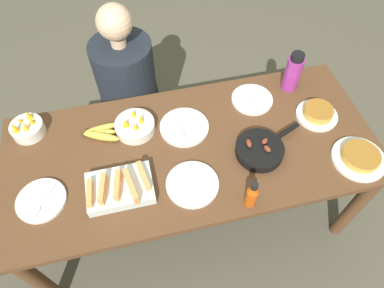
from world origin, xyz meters
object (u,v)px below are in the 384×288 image
object	(u,v)px
fruit_bowl_mango	(27,128)
person_figure	(130,98)
frittata_plate_center	(360,157)
hot_sauce_bottle	(252,195)
empty_plate_far_right	(184,127)
water_bottle	(293,72)
banana_bunch	(100,133)
frittata_plate_side	(318,113)
fruit_bowl_citrus	(135,126)
melon_tray	(120,188)
empty_plate_mid_edge	(192,184)
empty_plate_far_left	(252,99)
skillet	(260,150)
empty_plate_near_front	(41,200)

from	to	relation	value
fruit_bowl_mango	person_figure	size ratio (longest dim) A/B	0.14
frittata_plate_center	hot_sauce_bottle	world-z (taller)	hot_sauce_bottle
empty_plate_far_right	water_bottle	distance (m)	0.66
banana_bunch	hot_sauce_bottle	world-z (taller)	hot_sauce_bottle
frittata_plate_side	hot_sauce_bottle	world-z (taller)	hot_sauce_bottle
banana_bunch	fruit_bowl_citrus	world-z (taller)	fruit_bowl_citrus
banana_bunch	melon_tray	size ratio (longest dim) A/B	0.67
water_bottle	empty_plate_mid_edge	bearing A→B (deg)	-144.23
empty_plate_far_left	fruit_bowl_citrus	xyz separation A→B (m)	(-0.64, -0.05, 0.02)
frittata_plate_center	skillet	bearing A→B (deg)	161.67
fruit_bowl_mango	water_bottle	xyz separation A→B (m)	(1.40, -0.00, 0.07)
melon_tray	person_figure	world-z (taller)	person_figure
empty_plate_mid_edge	fruit_bowl_mango	size ratio (longest dim) A/B	1.50
empty_plate_near_front	melon_tray	bearing A→B (deg)	-5.26
frittata_plate_side	fruit_bowl_citrus	size ratio (longest dim) A/B	1.08
melon_tray	water_bottle	world-z (taller)	water_bottle
skillet	fruit_bowl_mango	size ratio (longest dim) A/B	2.20
melon_tray	empty_plate_far_right	distance (m)	0.46
empty_plate_far_left	empty_plate_far_right	world-z (taller)	same
person_figure	melon_tray	bearing A→B (deg)	-97.61
frittata_plate_side	water_bottle	xyz separation A→B (m)	(-0.06, 0.24, 0.08)
frittata_plate_center	fruit_bowl_mango	distance (m)	1.62
empty_plate_far_right	hot_sauce_bottle	size ratio (longest dim) A/B	1.51
banana_bunch	empty_plate_mid_edge	world-z (taller)	banana_bunch
empty_plate_far_left	person_figure	xyz separation A→B (m)	(-0.65, 0.43, -0.28)
banana_bunch	melon_tray	bearing A→B (deg)	-79.49
empty_plate_far_right	water_bottle	size ratio (longest dim) A/B	1.09
banana_bunch	melon_tray	xyz separation A→B (m)	(0.06, -0.34, 0.01)
frittata_plate_side	hot_sauce_bottle	size ratio (longest dim) A/B	1.30
frittata_plate_center	empty_plate_mid_edge	size ratio (longest dim) A/B	1.06
empty_plate_mid_edge	fruit_bowl_citrus	size ratio (longest dim) A/B	1.21
hot_sauce_bottle	water_bottle	bearing A→B (deg)	54.61
hot_sauce_bottle	frittata_plate_center	bearing A→B (deg)	9.00
empty_plate_near_front	person_figure	world-z (taller)	person_figure
frittata_plate_side	empty_plate_near_front	xyz separation A→B (m)	(-1.39, -0.17, -0.02)
melon_tray	empty_plate_near_front	size ratio (longest dim) A/B	1.34
fruit_bowl_mango	hot_sauce_bottle	distance (m)	1.14
empty_plate_far_right	person_figure	bearing A→B (deg)	114.81
skillet	fruit_bowl_mango	world-z (taller)	fruit_bowl_mango
frittata_plate_center	hot_sauce_bottle	bearing A→B (deg)	-171.00
melon_tray	empty_plate_near_front	world-z (taller)	melon_tray
empty_plate_far_left	empty_plate_mid_edge	xyz separation A→B (m)	(-0.44, -0.43, -0.00)
frittata_plate_side	melon_tray	bearing A→B (deg)	-169.07
fruit_bowl_mango	empty_plate_far_left	bearing A→B (deg)	-2.57
fruit_bowl_citrus	skillet	bearing A→B (deg)	-26.53
melon_tray	empty_plate_near_front	xyz separation A→B (m)	(-0.35, 0.03, -0.03)
melon_tray	frittata_plate_side	bearing A→B (deg)	10.93
frittata_plate_side	fruit_bowl_mango	size ratio (longest dim) A/B	1.33
empty_plate_far_right	fruit_bowl_mango	bearing A→B (deg)	168.77
empty_plate_mid_edge	melon_tray	bearing A→B (deg)	172.21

